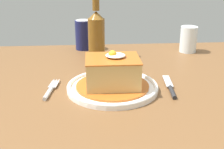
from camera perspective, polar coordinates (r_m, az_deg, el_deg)
dining_table at (r=0.95m, az=-2.83°, el=-7.25°), size 1.34×0.91×0.72m
main_plate at (r=0.86m, az=0.10°, el=-2.41°), size 0.26×0.26×0.02m
sandwich_meal at (r=0.84m, az=0.11°, el=0.25°), size 0.21×0.21×0.11m
fork at (r=0.86m, az=-11.88°, el=-3.01°), size 0.03×0.14×0.01m
knife at (r=0.87m, az=11.31°, el=-2.73°), size 0.03×0.17×0.01m
soda_can at (r=1.26m, az=-5.59°, el=7.64°), size 0.07×0.07×0.12m
beer_bottle_amber at (r=1.14m, az=-3.04°, el=8.23°), size 0.06×0.06×0.27m
drinking_glass at (r=1.25m, az=14.51°, el=6.28°), size 0.07×0.07×0.10m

